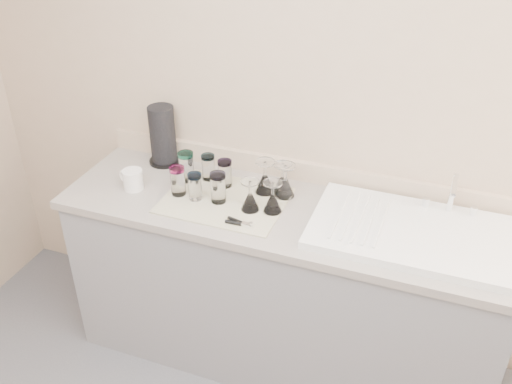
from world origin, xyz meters
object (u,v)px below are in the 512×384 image
at_px(tumbler_blue, 195,186).
at_px(goblet_back_right, 285,185).
at_px(tumbler_purple, 225,173).
at_px(sink_unit, 410,232).
at_px(tumbler_magenta, 178,181).
at_px(can_opener, 239,223).
at_px(goblet_front_right, 273,201).
at_px(white_mug, 132,179).
at_px(goblet_front_left, 250,200).
at_px(tumbler_teal, 186,166).
at_px(goblet_extra, 282,183).
at_px(paper_towel_roll, 163,136).
at_px(goblet_back_left, 265,182).
at_px(tumbler_cyan, 208,167).
at_px(tumbler_lavender, 218,187).

xyz_separation_m(tumbler_blue, goblet_back_right, (0.38, 0.17, -0.01)).
bearing_deg(tumbler_purple, sink_unit, -5.86).
bearing_deg(tumbler_magenta, can_opener, -20.29).
distance_m(tumbler_purple, goblet_front_right, 0.31).
bearing_deg(white_mug, sink_unit, 3.26).
xyz_separation_m(tumbler_blue, goblet_front_left, (0.27, 0.00, -0.02)).
bearing_deg(tumbler_purple, tumbler_teal, -175.46).
height_order(goblet_front_right, goblet_extra, goblet_extra).
bearing_deg(paper_towel_roll, goblet_back_left, -10.47).
xyz_separation_m(tumbler_cyan, goblet_extra, (0.37, 0.00, -0.01)).
height_order(tumbler_teal, white_mug, tumbler_teal).
bearing_deg(goblet_front_right, tumbler_cyan, 157.33).
bearing_deg(tumbler_teal, sink_unit, -3.98).
xyz_separation_m(tumbler_teal, goblet_front_right, (0.48, -0.11, -0.02)).
xyz_separation_m(tumbler_blue, goblet_extra, (0.36, 0.19, -0.01)).
bearing_deg(tumbler_purple, goblet_back_left, 3.86).
bearing_deg(tumbler_blue, tumbler_cyan, 95.71).
bearing_deg(tumbler_blue, can_opener, -24.91).
height_order(tumbler_lavender, goblet_front_left, goblet_front_left).
height_order(tumbler_cyan, white_mug, tumbler_cyan).
height_order(tumbler_purple, goblet_back_right, goblet_back_right).
bearing_deg(tumbler_lavender, paper_towel_roll, 148.04).
bearing_deg(white_mug, tumbler_blue, 1.81).
distance_m(sink_unit, goblet_front_right, 0.60).
height_order(tumbler_blue, paper_towel_roll, paper_towel_roll).
height_order(sink_unit, goblet_back_right, sink_unit).
height_order(sink_unit, goblet_front_left, sink_unit).
relative_size(tumbler_magenta, goblet_front_right, 0.94).
distance_m(tumbler_cyan, can_opener, 0.42).
bearing_deg(goblet_extra, paper_towel_roll, 172.65).
xyz_separation_m(goblet_back_right, goblet_front_right, (-0.01, -0.14, -0.00)).
xyz_separation_m(tumbler_teal, tumbler_lavender, (0.22, -0.12, -0.00)).
bearing_deg(sink_unit, goblet_back_right, 169.89).
distance_m(tumbler_blue, goblet_front_right, 0.37).
xyz_separation_m(tumbler_magenta, goblet_back_left, (0.37, 0.16, -0.02)).
bearing_deg(sink_unit, can_opener, -164.99).
bearing_deg(goblet_extra, tumbler_lavender, -145.20).
bearing_deg(white_mug, goblet_extra, 16.34).
bearing_deg(goblet_front_right, goblet_back_left, 121.48).
bearing_deg(goblet_extra, goblet_back_left, -163.85).
height_order(tumbler_magenta, white_mug, tumbler_magenta).
relative_size(tumbler_teal, tumbler_magenta, 1.06).
relative_size(tumbler_magenta, can_opener, 1.12).
height_order(tumbler_blue, goblet_back_right, goblet_back_right).
height_order(tumbler_teal, tumbler_purple, tumbler_teal).
xyz_separation_m(goblet_front_right, goblet_extra, (-0.01, 0.16, 0.00)).
xyz_separation_m(tumbler_cyan, paper_towel_roll, (-0.29, 0.09, 0.08)).
bearing_deg(goblet_front_right, paper_towel_roll, 159.60).
xyz_separation_m(tumbler_cyan, goblet_back_left, (0.30, -0.02, -0.01)).
bearing_deg(goblet_front_right, goblet_back_right, 85.41).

